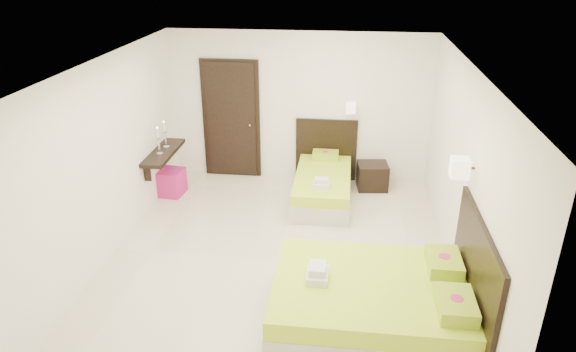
# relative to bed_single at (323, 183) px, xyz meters

# --- Properties ---
(floor) EXTENTS (5.50, 5.50, 0.00)m
(floor) POSITION_rel_bed_single_xyz_m (-0.49, -1.93, -0.27)
(floor) COLOR beige
(floor) RESTS_ON ground
(bed_single) EXTENTS (1.07, 1.79, 1.48)m
(bed_single) POSITION_rel_bed_single_xyz_m (0.00, 0.00, 0.00)
(bed_single) COLOR beige
(bed_single) RESTS_ON ground
(bed_double) EXTENTS (2.13, 1.81, 1.76)m
(bed_double) POSITION_rel_bed_single_xyz_m (0.78, -3.09, 0.05)
(bed_double) COLOR beige
(bed_double) RESTS_ON ground
(nightstand) EXTENTS (0.55, 0.51, 0.45)m
(nightstand) POSITION_rel_bed_single_xyz_m (0.82, 0.48, -0.05)
(nightstand) COLOR black
(nightstand) RESTS_ON ground
(ottoman) EXTENTS (0.48, 0.48, 0.43)m
(ottoman) POSITION_rel_bed_single_xyz_m (-2.57, -0.16, -0.06)
(ottoman) COLOR #AC1766
(ottoman) RESTS_ON ground
(door) EXTENTS (1.02, 0.15, 2.14)m
(door) POSITION_rel_bed_single_xyz_m (-1.69, 0.76, 0.78)
(door) COLOR black
(door) RESTS_ON ground
(console_shelf) EXTENTS (0.35, 1.20, 0.78)m
(console_shelf) POSITION_rel_bed_single_xyz_m (-2.57, -0.33, 0.55)
(console_shelf) COLOR black
(console_shelf) RESTS_ON ground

